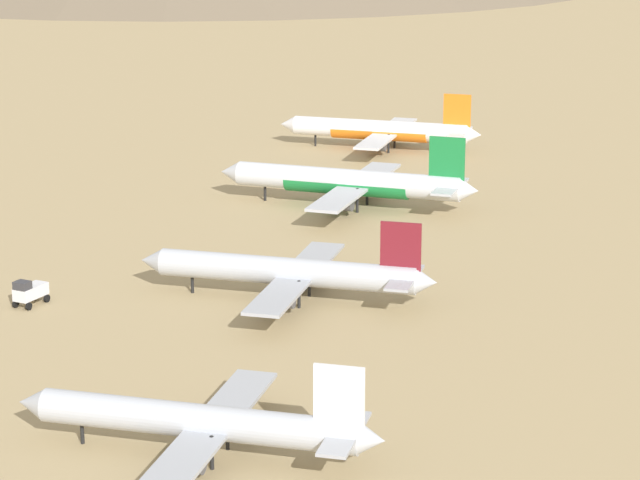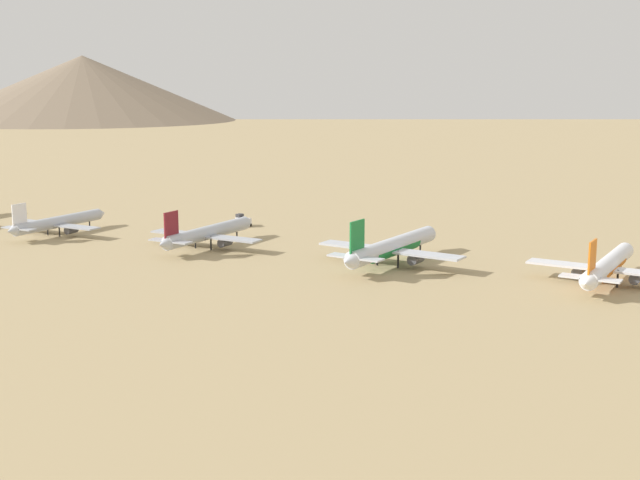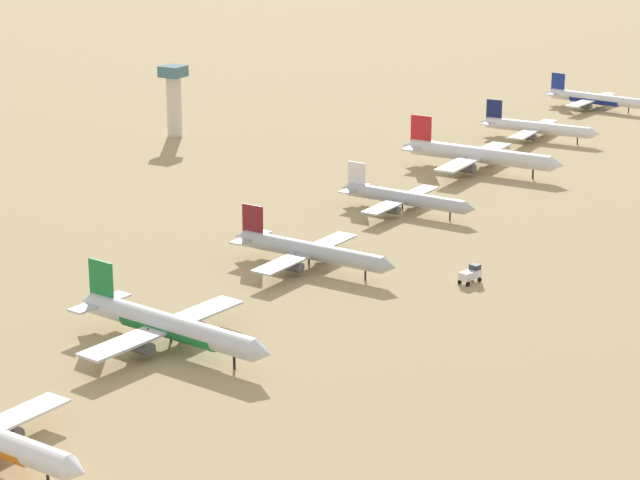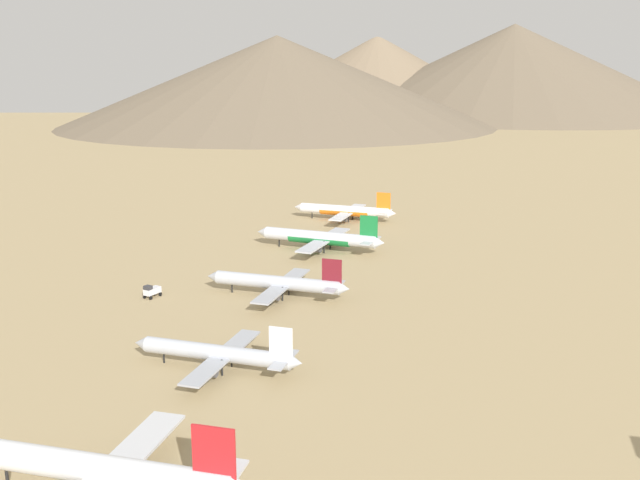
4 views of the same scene
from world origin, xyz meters
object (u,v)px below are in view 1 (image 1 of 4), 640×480
parked_jet_1 (349,182)px  parked_jet_2 (290,272)px  parked_jet_0 (381,130)px  service_truck (30,291)px  parked_jet_3 (201,422)px

parked_jet_1 → parked_jet_2: (-0.89, 54.94, -0.47)m
parked_jet_0 → service_truck: size_ratio=8.02×
parked_jet_0 → parked_jet_1: parked_jet_1 is taller
service_truck → parked_jet_3: bearing=130.5°
parked_jet_1 → service_truck: 72.48m
parked_jet_0 → parked_jet_2: parked_jet_0 is taller
parked_jet_3 → service_truck: size_ratio=7.08×
parked_jet_0 → parked_jet_3: (-4.63, 159.65, -0.46)m
service_truck → parked_jet_1: bearing=-118.2°
parked_jet_2 → parked_jet_0: bearing=-88.6°
service_truck → parked_jet_2: bearing=-165.9°
parked_jet_1 → service_truck: parked_jet_1 is taller
parked_jet_3 → service_truck: parked_jet_3 is taller
parked_jet_2 → parked_jet_3: 52.38m
parked_jet_0 → service_truck: parked_jet_0 is taller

